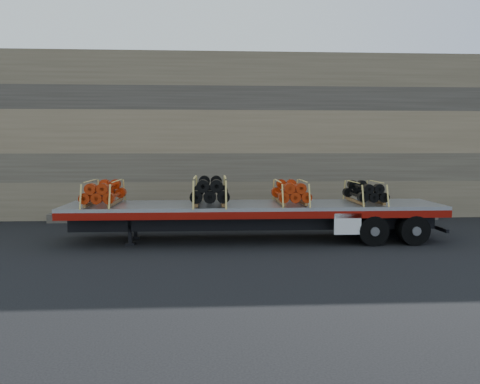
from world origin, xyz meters
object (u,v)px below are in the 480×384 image
object	(u,v)px
bundle_midfront	(210,191)
trailer	(254,222)
bundle_rear	(365,193)
bundle_front	(104,193)
bundle_midrear	(290,192)

from	to	relation	value
bundle_midfront	trailer	bearing A→B (deg)	-0.00
trailer	bundle_rear	world-z (taller)	bundle_rear
trailer	bundle_midfront	world-z (taller)	bundle_midfront
bundle_front	bundle_midfront	world-z (taller)	bundle_midfront
trailer	bundle_midrear	world-z (taller)	bundle_midrear
bundle_midfront	bundle_rear	bearing A→B (deg)	0.00
trailer	bundle_front	bearing A→B (deg)	180.00
bundle_front	bundle_rear	distance (m)	8.50
bundle_rear	bundle_front	bearing A→B (deg)	-180.00
bundle_front	bundle_rear	world-z (taller)	bundle_front
trailer	bundle_rear	size ratio (longest dim) A/B	6.36
bundle_front	bundle_midfront	size ratio (longest dim) A/B	0.87
trailer	bundle_front	distance (m)	4.91
bundle_front	bundle_midfront	bearing A→B (deg)	-0.00
bundle_midrear	bundle_rear	distance (m)	2.48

